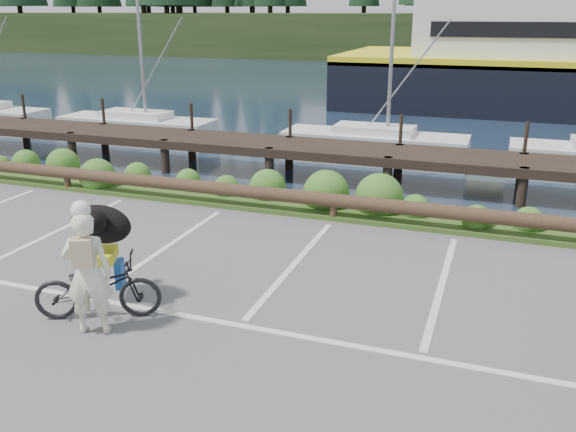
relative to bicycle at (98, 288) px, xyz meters
The scene contains 7 objects.
ground 2.29m from the bicycle, 22.42° to the left, with size 72.00×72.00×0.00m, color #555557.
harbor_backdrop 79.36m from the bicycle, 88.22° to the left, with size 170.00×160.00×30.00m.
vegetation_strip 6.51m from the bicycle, 71.38° to the left, with size 34.00×1.60×0.10m, color #3D5B21.
log_rail 5.86m from the bicycle, 69.19° to the left, with size 32.00×0.30×0.60m, color #443021, non-canonical shape.
bicycle is the anchor object (origin of this frame).
cyclist 0.60m from the bicycle, 65.61° to the right, with size 0.66×0.43×1.80m, color #F1EECC.
dog 0.98m from the bicycle, 114.39° to the left, with size 1.03×0.50×0.60m, color black.
Camera 1 is at (3.29, -7.57, 4.34)m, focal length 38.00 mm.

